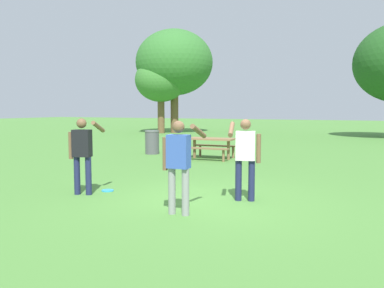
% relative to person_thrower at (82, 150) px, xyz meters
% --- Properties ---
extents(ground_plane, '(120.00, 120.00, 0.00)m').
position_rel_person_thrower_xyz_m(ground_plane, '(2.58, 0.53, -0.96)').
color(ground_plane, '#4C8438').
extents(person_thrower, '(0.59, 0.78, 1.64)m').
position_rel_person_thrower_xyz_m(person_thrower, '(0.00, 0.00, 0.00)').
color(person_thrower, '#1E234C').
rests_on(person_thrower, ground).
extents(person_catcher, '(0.59, 0.78, 1.64)m').
position_rel_person_thrower_xyz_m(person_catcher, '(3.34, 0.91, 0.00)').
color(person_catcher, '#1E234C').
rests_on(person_catcher, ground).
extents(person_bystander, '(0.61, 0.69, 1.64)m').
position_rel_person_thrower_xyz_m(person_bystander, '(2.62, -0.59, 0.00)').
color(person_bystander, gray).
rests_on(person_bystander, ground).
extents(frisbee, '(0.27, 0.27, 0.03)m').
position_rel_person_thrower_xyz_m(frisbee, '(0.25, 0.51, -0.95)').
color(frisbee, '#2D9EDB').
rests_on(frisbee, ground).
extents(picnic_table_near, '(1.76, 1.50, 0.77)m').
position_rel_person_thrower_xyz_m(picnic_table_near, '(0.12, 6.87, -0.40)').
color(picnic_table_near, olive).
rests_on(picnic_table_near, ground).
extents(trash_can_further_along, '(0.59, 0.59, 0.96)m').
position_rel_person_thrower_xyz_m(trash_can_further_along, '(-2.69, 7.36, -0.48)').
color(trash_can_further_along, '#515156').
rests_on(trash_can_further_along, ground).
extents(tree_tall_left, '(3.83, 3.83, 5.58)m').
position_rel_person_thrower_xyz_m(tree_tall_left, '(-9.25, 19.61, 2.95)').
color(tree_tall_left, brown).
rests_on(tree_tall_left, ground).
extents(tree_broad_center, '(5.77, 5.77, 7.73)m').
position_rel_person_thrower_xyz_m(tree_broad_center, '(-8.57, 20.46, 4.29)').
color(tree_broad_center, brown).
rests_on(tree_broad_center, ground).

